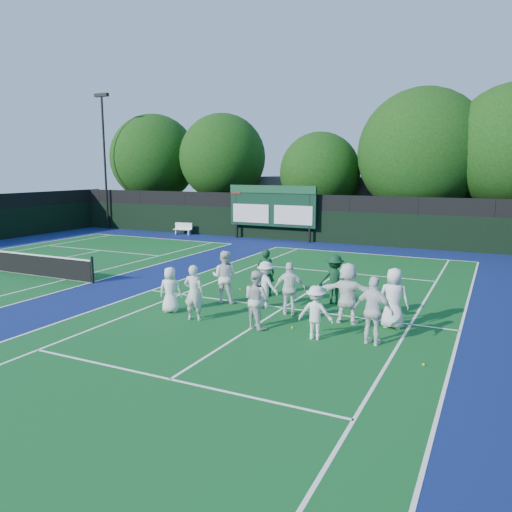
% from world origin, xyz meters
% --- Properties ---
extents(ground, '(120.00, 120.00, 0.00)m').
position_xyz_m(ground, '(0.00, 0.00, 0.00)').
color(ground, '#1F3B10').
rests_on(ground, ground).
extents(court_apron, '(34.00, 32.00, 0.01)m').
position_xyz_m(court_apron, '(-6.00, 1.00, 0.00)').
color(court_apron, navy).
rests_on(court_apron, ground).
extents(near_court, '(11.05, 23.85, 0.01)m').
position_xyz_m(near_court, '(0.00, 1.00, 0.01)').
color(near_court, '#11531F').
rests_on(near_court, ground).
extents(left_court, '(11.05, 23.85, 0.01)m').
position_xyz_m(left_court, '(-14.00, 1.00, 0.01)').
color(left_court, '#11531F').
rests_on(left_court, ground).
extents(back_fence, '(34.00, 0.08, 3.00)m').
position_xyz_m(back_fence, '(-6.00, 16.00, 1.36)').
color(back_fence, black).
rests_on(back_fence, ground).
extents(scoreboard, '(6.00, 0.21, 3.55)m').
position_xyz_m(scoreboard, '(-7.01, 15.59, 2.19)').
color(scoreboard, black).
rests_on(scoreboard, ground).
extents(clubhouse, '(18.00, 6.00, 4.00)m').
position_xyz_m(clubhouse, '(-2.00, 24.00, 2.00)').
color(clubhouse, slate).
rests_on(clubhouse, ground).
extents(light_pole_left, '(1.20, 0.30, 10.12)m').
position_xyz_m(light_pole_left, '(-21.00, 15.70, 6.30)').
color(light_pole_left, black).
rests_on(light_pole_left, ground).
extents(bench, '(1.35, 0.50, 0.84)m').
position_xyz_m(bench, '(-13.78, 15.36, 0.45)').
color(bench, white).
rests_on(bench, ground).
extents(tree_a, '(6.99, 6.99, 8.94)m').
position_xyz_m(tree_a, '(-19.13, 19.58, 5.27)').
color(tree_a, black).
rests_on(tree_a, ground).
extents(tree_b, '(6.51, 6.51, 8.70)m').
position_xyz_m(tree_b, '(-12.73, 19.58, 5.28)').
color(tree_b, black).
rests_on(tree_b, ground).
extents(tree_c, '(5.55, 5.55, 7.11)m').
position_xyz_m(tree_c, '(-5.00, 19.58, 4.19)').
color(tree_c, black).
rests_on(tree_c, ground).
extents(tree_d, '(8.04, 8.04, 9.61)m').
position_xyz_m(tree_d, '(1.76, 19.58, 5.38)').
color(tree_d, black).
rests_on(tree_d, ground).
extents(tennis_ball_1, '(0.07, 0.07, 0.07)m').
position_xyz_m(tennis_ball_1, '(2.04, 3.64, 0.03)').
color(tennis_ball_1, yellow).
rests_on(tennis_ball_1, ground).
extents(tennis_ball_2, '(0.07, 0.07, 0.07)m').
position_xyz_m(tennis_ball_2, '(4.91, -2.13, 0.03)').
color(tennis_ball_2, yellow).
rests_on(tennis_ball_2, ground).
extents(tennis_ball_3, '(0.07, 0.07, 0.07)m').
position_xyz_m(tennis_ball_3, '(-2.47, 2.57, 0.03)').
color(tennis_ball_3, yellow).
rests_on(tennis_ball_3, ground).
extents(tennis_ball_4, '(0.07, 0.07, 0.07)m').
position_xyz_m(tennis_ball_4, '(0.57, 3.93, 0.03)').
color(tennis_ball_4, yellow).
rests_on(tennis_ball_4, ground).
extents(tennis_ball_5, '(0.07, 0.07, 0.07)m').
position_xyz_m(tennis_ball_5, '(1.08, -0.90, 0.03)').
color(tennis_ball_5, yellow).
rests_on(tennis_ball_5, ground).
extents(player_front_0, '(0.84, 0.68, 1.49)m').
position_xyz_m(player_front_0, '(-3.10, -1.05, 0.75)').
color(player_front_0, white).
rests_on(player_front_0, ground).
extents(player_front_1, '(0.70, 0.52, 1.73)m').
position_xyz_m(player_front_1, '(-1.94, -1.44, 0.87)').
color(player_front_1, silver).
rests_on(player_front_1, ground).
extents(player_front_2, '(1.03, 0.93, 1.71)m').
position_xyz_m(player_front_2, '(0.11, -1.26, 0.86)').
color(player_front_2, silver).
rests_on(player_front_2, ground).
extents(player_front_3, '(1.02, 0.65, 1.49)m').
position_xyz_m(player_front_3, '(1.97, -1.44, 0.74)').
color(player_front_3, white).
rests_on(player_front_3, ground).
extents(player_front_4, '(1.14, 0.63, 1.84)m').
position_xyz_m(player_front_4, '(3.48, -1.19, 0.92)').
color(player_front_4, white).
rests_on(player_front_4, ground).
extents(player_back_0, '(0.99, 0.83, 1.83)m').
position_xyz_m(player_back_0, '(-2.11, 0.76, 0.92)').
color(player_back_0, white).
rests_on(player_back_0, ground).
extents(player_back_1, '(1.15, 0.89, 1.57)m').
position_xyz_m(player_back_1, '(-0.57, 0.81, 0.78)').
color(player_back_1, white).
rests_on(player_back_1, ground).
extents(player_back_2, '(1.08, 0.75, 1.69)m').
position_xyz_m(player_back_2, '(0.46, 0.39, 0.85)').
color(player_back_2, white).
rests_on(player_back_2, ground).
extents(player_back_3, '(1.76, 0.70, 1.86)m').
position_xyz_m(player_back_3, '(2.35, 0.35, 0.93)').
color(player_back_3, white).
rests_on(player_back_3, ground).
extents(player_back_4, '(0.91, 0.63, 1.78)m').
position_xyz_m(player_back_4, '(3.67, 0.47, 0.89)').
color(player_back_4, white).
rests_on(player_back_4, ground).
extents(coach_left, '(0.71, 0.54, 1.73)m').
position_xyz_m(coach_left, '(-1.24, 2.27, 0.86)').
color(coach_left, '#0E361C').
rests_on(coach_left, ground).
extents(coach_right, '(1.23, 0.89, 1.70)m').
position_xyz_m(coach_right, '(1.34, 2.30, 0.85)').
color(coach_right, '#0F371E').
rests_on(coach_right, ground).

